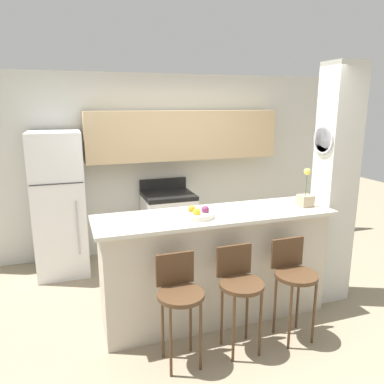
{
  "coord_description": "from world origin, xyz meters",
  "views": [
    {
      "loc": [
        -1.35,
        -3.23,
        2.13
      ],
      "look_at": [
        0.0,
        0.71,
        1.15
      ],
      "focal_mm": 35.0,
      "sensor_mm": 36.0,
      "label": 1
    }
  ],
  "objects_px": {
    "stove_range": "(169,224)",
    "bar_stool_left": "(179,294)",
    "bar_stool_mid": "(240,284)",
    "orchid_vase": "(305,197)",
    "bar_stool_right": "(294,275)",
    "fruit_bowl": "(198,214)",
    "refrigerator": "(59,204)"
  },
  "relations": [
    {
      "from": "stove_range",
      "to": "bar_stool_left",
      "type": "bearing_deg",
      "value": -103.25
    },
    {
      "from": "stove_range",
      "to": "bar_stool_mid",
      "type": "bearing_deg",
      "value": -89.72
    },
    {
      "from": "stove_range",
      "to": "orchid_vase",
      "type": "bearing_deg",
      "value": -60.69
    },
    {
      "from": "bar_stool_left",
      "to": "bar_stool_mid",
      "type": "relative_size",
      "value": 1.0
    },
    {
      "from": "bar_stool_left",
      "to": "stove_range",
      "type": "bearing_deg",
      "value": 76.75
    },
    {
      "from": "stove_range",
      "to": "bar_stool_right",
      "type": "bearing_deg",
      "value": -76.22
    },
    {
      "from": "stove_range",
      "to": "fruit_bowl",
      "type": "bearing_deg",
      "value": -96.34
    },
    {
      "from": "refrigerator",
      "to": "orchid_vase",
      "type": "xyz_separation_m",
      "value": [
        2.44,
        -1.7,
        0.29
      ]
    },
    {
      "from": "bar_stool_left",
      "to": "orchid_vase",
      "type": "distance_m",
      "value": 1.7
    },
    {
      "from": "refrigerator",
      "to": "orchid_vase",
      "type": "bearing_deg",
      "value": -34.87
    },
    {
      "from": "bar_stool_mid",
      "to": "bar_stool_right",
      "type": "distance_m",
      "value": 0.54
    },
    {
      "from": "bar_stool_mid",
      "to": "orchid_vase",
      "type": "height_order",
      "value": "orchid_vase"
    },
    {
      "from": "orchid_vase",
      "to": "bar_stool_left",
      "type": "bearing_deg",
      "value": -161.8
    },
    {
      "from": "refrigerator",
      "to": "stove_range",
      "type": "xyz_separation_m",
      "value": [
        1.45,
        0.06,
        -0.44
      ]
    },
    {
      "from": "bar_stool_mid",
      "to": "fruit_bowl",
      "type": "distance_m",
      "value": 0.74
    },
    {
      "from": "bar_stool_right",
      "to": "orchid_vase",
      "type": "xyz_separation_m",
      "value": [
        0.43,
        0.5,
        0.58
      ]
    },
    {
      "from": "bar_stool_left",
      "to": "bar_stool_mid",
      "type": "xyz_separation_m",
      "value": [
        0.54,
        0.0,
        0.0
      ]
    },
    {
      "from": "refrigerator",
      "to": "bar_stool_right",
      "type": "distance_m",
      "value": 2.99
    },
    {
      "from": "bar_stool_left",
      "to": "bar_stool_mid",
      "type": "distance_m",
      "value": 0.54
    },
    {
      "from": "stove_range",
      "to": "fruit_bowl",
      "type": "xyz_separation_m",
      "value": [
        -0.2,
        -1.78,
        0.67
      ]
    },
    {
      "from": "bar_stool_left",
      "to": "orchid_vase",
      "type": "relative_size",
      "value": 2.32
    },
    {
      "from": "fruit_bowl",
      "to": "bar_stool_mid",
      "type": "bearing_deg",
      "value": -66.72
    },
    {
      "from": "bar_stool_right",
      "to": "orchid_vase",
      "type": "distance_m",
      "value": 0.88
    },
    {
      "from": "orchid_vase",
      "to": "fruit_bowl",
      "type": "distance_m",
      "value": 1.19
    },
    {
      "from": "refrigerator",
      "to": "bar_stool_right",
      "type": "bearing_deg",
      "value": -47.66
    },
    {
      "from": "bar_stool_mid",
      "to": "bar_stool_right",
      "type": "relative_size",
      "value": 1.0
    },
    {
      "from": "refrigerator",
      "to": "bar_stool_left",
      "type": "xyz_separation_m",
      "value": [
        0.92,
        -2.2,
        -0.29
      ]
    },
    {
      "from": "stove_range",
      "to": "fruit_bowl",
      "type": "distance_m",
      "value": 1.91
    },
    {
      "from": "refrigerator",
      "to": "bar_stool_mid",
      "type": "relative_size",
      "value": 1.95
    },
    {
      "from": "refrigerator",
      "to": "fruit_bowl",
      "type": "bearing_deg",
      "value": -53.87
    },
    {
      "from": "bar_stool_mid",
      "to": "bar_stool_right",
      "type": "bearing_deg",
      "value": 0.0
    },
    {
      "from": "bar_stool_right",
      "to": "orchid_vase",
      "type": "height_order",
      "value": "orchid_vase"
    }
  ]
}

